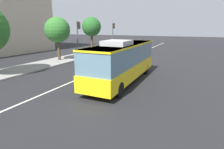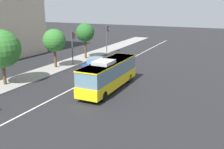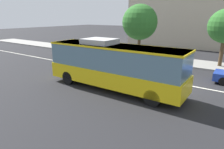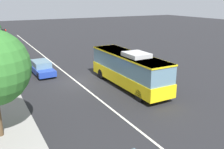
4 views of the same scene
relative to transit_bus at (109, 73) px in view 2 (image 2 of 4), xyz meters
The scene contains 10 objects.
ground_plane 5.46m from the transit_bus, 46.41° to the left, with size 160.00×160.00×0.00m, color black.
sidewalk_kerb 11.88m from the transit_bus, 72.42° to the left, with size 80.00×3.94×0.14m, color gray.
lane_centre_line 5.45m from the transit_bus, 46.41° to the left, with size 76.00×0.16×0.01m, color silver.
transit_bus is the anchor object (origin of this frame).
sedan_blue 10.02m from the transit_bus, 37.78° to the left, with size 4.55×1.94×1.46m.
traffic_light_near_corner 21.14m from the transit_bus, 26.90° to the left, with size 0.34×0.62×5.20m.
traffic_light_mid_block 12.33m from the transit_bus, 51.99° to the left, with size 0.32×0.62×5.20m.
street_tree_kerbside_left 12.67m from the transit_bus, 64.84° to the left, with size 3.27×3.27×5.70m.
street_tree_kerbside_centre 12.28m from the transit_bus, 109.06° to the left, with size 4.28×4.28×6.42m.
street_tree_kerbside_right 16.93m from the transit_bus, 39.92° to the left, with size 3.11×3.11×6.04m.
Camera 2 is at (-27.29, -15.45, 9.06)m, focal length 40.61 mm.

